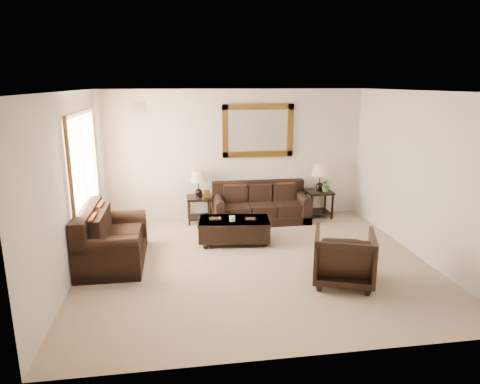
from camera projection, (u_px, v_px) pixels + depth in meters
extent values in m
cube|color=gray|center=(255.00, 262.00, 6.92)|extent=(5.50, 5.00, 0.01)
cube|color=white|center=(256.00, 91.00, 6.25)|extent=(5.50, 5.00, 0.01)
cube|color=beige|center=(233.00, 155.00, 8.98)|extent=(5.50, 0.01, 2.70)
cube|color=beige|center=(302.00, 237.00, 4.19)|extent=(5.50, 0.01, 2.70)
cube|color=beige|center=(69.00, 187.00, 6.19)|extent=(0.01, 5.00, 2.70)
cube|color=beige|center=(420.00, 175.00, 6.99)|extent=(0.01, 5.00, 2.70)
cube|color=white|center=(81.00, 163.00, 7.01)|extent=(0.01, 1.80, 1.50)
cube|color=brown|center=(79.00, 114.00, 6.82)|extent=(0.06, 1.96, 0.08)
cube|color=brown|center=(88.00, 209.00, 7.21)|extent=(0.06, 1.96, 0.08)
cube|color=brown|center=(70.00, 174.00, 6.11)|extent=(0.06, 0.08, 1.50)
cube|color=brown|center=(94.00, 153.00, 7.91)|extent=(0.06, 0.08, 1.50)
cube|color=brown|center=(84.00, 162.00, 7.01)|extent=(0.05, 0.05, 1.50)
cube|color=#432A0D|center=(258.00, 131.00, 8.90)|extent=(1.50, 0.06, 1.10)
cube|color=white|center=(258.00, 131.00, 8.92)|extent=(1.26, 0.01, 0.86)
cube|color=#999999|center=(138.00, 107.00, 8.44)|extent=(0.25, 0.02, 0.18)
cube|color=black|center=(261.00, 218.00, 8.95)|extent=(1.96, 0.85, 0.16)
cube|color=black|center=(258.00, 190.00, 9.13)|extent=(1.96, 0.20, 0.40)
cube|color=black|center=(236.00, 210.00, 8.81)|extent=(0.50, 0.69, 0.24)
cube|color=black|center=(261.00, 209.00, 8.88)|extent=(0.50, 0.69, 0.24)
cube|color=black|center=(286.00, 208.00, 8.96)|extent=(0.50, 0.69, 0.24)
cube|color=black|center=(219.00, 212.00, 8.78)|extent=(0.20, 0.85, 0.47)
cylinder|color=black|center=(219.00, 201.00, 8.73)|extent=(0.20, 0.83, 0.20)
cube|color=black|center=(302.00, 209.00, 9.04)|extent=(0.20, 0.85, 0.47)
cylinder|color=black|center=(302.00, 198.00, 8.98)|extent=(0.20, 0.83, 0.20)
cube|color=#63250D|center=(233.00, 193.00, 8.89)|extent=(0.37, 0.16, 0.38)
cube|color=#63250D|center=(286.00, 191.00, 9.06)|extent=(0.37, 0.16, 0.38)
cube|color=black|center=(114.00, 256.00, 6.93)|extent=(0.96, 1.62, 0.18)
cube|color=black|center=(87.00, 223.00, 6.72)|extent=(0.22, 1.62, 0.46)
cube|color=black|center=(112.00, 250.00, 6.59)|extent=(0.79, 0.56, 0.27)
cube|color=black|center=(117.00, 237.00, 7.15)|extent=(0.79, 0.56, 0.27)
cube|color=black|center=(107.00, 264.00, 6.21)|extent=(0.96, 0.22, 0.54)
cylinder|color=black|center=(105.00, 246.00, 6.14)|extent=(0.94, 0.22, 0.22)
cube|color=black|center=(119.00, 232.00, 7.55)|extent=(0.96, 0.22, 0.54)
cylinder|color=black|center=(118.00, 217.00, 7.48)|extent=(0.94, 0.22, 0.22)
cube|color=#63250D|center=(96.00, 229.00, 6.42)|extent=(0.19, 0.43, 0.44)
cube|color=#63250D|center=(103.00, 216.00, 7.08)|extent=(0.19, 0.43, 0.44)
cube|color=black|center=(199.00, 198.00, 8.80)|extent=(0.50, 0.50, 0.05)
cube|color=black|center=(199.00, 217.00, 8.90)|extent=(0.42, 0.42, 0.03)
cylinder|color=black|center=(189.00, 214.00, 8.63)|extent=(0.05, 0.05, 0.50)
cylinder|color=black|center=(210.00, 213.00, 8.70)|extent=(0.05, 0.05, 0.50)
cylinder|color=black|center=(189.00, 208.00, 9.04)|extent=(0.05, 0.05, 0.50)
cylinder|color=black|center=(209.00, 207.00, 9.10)|extent=(0.05, 0.05, 0.50)
sphere|color=black|center=(199.00, 192.00, 8.77)|extent=(0.15, 0.15, 0.15)
cylinder|color=black|center=(199.00, 185.00, 8.73)|extent=(0.02, 0.02, 0.33)
cone|color=tan|center=(198.00, 176.00, 8.69)|extent=(0.35, 0.35, 0.24)
cube|color=#432A0D|center=(207.00, 194.00, 8.71)|extent=(0.14, 0.09, 0.15)
cube|color=black|center=(319.00, 192.00, 9.15)|extent=(0.53, 0.53, 0.05)
cube|color=black|center=(318.00, 211.00, 9.26)|extent=(0.45, 0.45, 0.03)
cylinder|color=black|center=(312.00, 208.00, 8.97)|extent=(0.05, 0.05, 0.53)
cylinder|color=black|center=(332.00, 207.00, 9.04)|extent=(0.05, 0.05, 0.53)
cylinder|color=black|center=(305.00, 202.00, 9.41)|extent=(0.05, 0.05, 0.53)
cylinder|color=black|center=(325.00, 202.00, 9.47)|extent=(0.05, 0.05, 0.53)
sphere|color=black|center=(319.00, 186.00, 9.12)|extent=(0.16, 0.16, 0.16)
cylinder|color=black|center=(320.00, 178.00, 9.08)|extent=(0.02, 0.02, 0.35)
cone|color=tan|center=(320.00, 170.00, 9.03)|extent=(0.37, 0.37, 0.25)
sphere|color=black|center=(206.00, 246.00, 7.47)|extent=(0.12, 0.12, 0.12)
sphere|color=black|center=(266.00, 243.00, 7.62)|extent=(0.12, 0.12, 0.12)
sphere|color=black|center=(204.00, 237.00, 7.93)|extent=(0.12, 0.12, 0.12)
sphere|color=black|center=(260.00, 234.00, 8.08)|extent=(0.12, 0.12, 0.12)
cube|color=black|center=(234.00, 229.00, 7.72)|extent=(1.33, 0.82, 0.35)
cube|color=black|center=(234.00, 221.00, 7.68)|extent=(1.35, 0.84, 0.04)
cube|color=black|center=(215.00, 219.00, 7.67)|extent=(0.23, 0.17, 0.03)
cube|color=black|center=(251.00, 219.00, 7.67)|extent=(0.21, 0.16, 0.02)
cube|color=white|center=(232.00, 219.00, 7.57)|extent=(0.09, 0.07, 0.10)
imported|color=black|center=(344.00, 255.00, 6.12)|extent=(1.05, 1.02, 0.86)
imported|color=#2B5D20|center=(326.00, 187.00, 9.04)|extent=(0.30, 0.32, 0.21)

